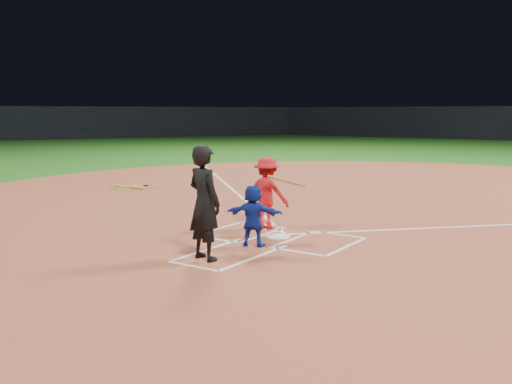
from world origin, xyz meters
The scene contains 14 objects.
ground centered at (0.00, 0.00, 0.00)m, with size 120.00×120.00×0.00m, color #1B5715.
home_plate_dirt centered at (0.00, 6.00, 0.01)m, with size 28.00×28.00×0.01m, color brown.
stadium_wall_left centered at (-42.00, 24.00, 1.60)m, with size 1.20×60.00×3.20m, color black.
home_plate centered at (0.00, 0.00, 0.02)m, with size 0.60×0.60×0.02m, color white.
on_deck_circle centered at (-8.48, 4.06, 0.02)m, with size 1.70×1.70×0.01m, color brown.
on_deck_logo centered at (-8.48, 4.06, 0.02)m, with size 0.80×0.80×0.00m, color gold.
on_deck_bat_a centered at (-8.33, 4.31, 0.05)m, with size 0.06×0.06×0.84m, color olive.
on_deck_bat_b centered at (-8.68, 3.96, 0.05)m, with size 0.06×0.06×0.84m, color #AA823E.
on_deck_bat_c centered at (-8.18, 3.76, 0.05)m, with size 0.06×0.06×0.84m, color #A6753C.
bat_weight_donut centered at (-8.28, 4.46, 0.05)m, with size 0.19×0.19×0.05m, color black.
catcher centered at (0.02, -0.97, 0.63)m, with size 1.14×0.36×1.23m, color #13299F.
umpire centered at (-0.13, -2.31, 1.04)m, with size 0.75×0.49×2.06m, color black.
chalk_markings centered at (0.00, 5.29, 0.01)m, with size 28.35×17.32×0.01m.
batter_at_plate centered at (-0.71, 0.66, 0.83)m, with size 1.51×0.78×1.62m.
Camera 1 is at (6.17, -10.11, 2.64)m, focal length 40.00 mm.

